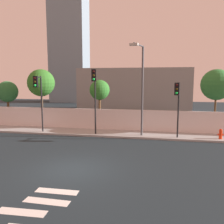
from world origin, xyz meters
The scene contains 15 objects.
ground_plane centered at (0.00, 0.00, 0.00)m, with size 80.00×80.00×0.00m, color #1C262C.
sidewalk centered at (0.00, 8.20, 0.07)m, with size 36.00×2.40×0.15m, color #9A9A9A.
perimeter_wall centered at (0.00, 9.49, 1.05)m, with size 36.00×0.18×1.80m, color silver.
crosswalk_marking centered at (-0.02, -4.10, 0.00)m, with size 2.97×3.87×0.01m.
traffic_light_left centered at (-0.65, 6.87, 3.91)m, with size 0.50×1.57×5.18m.
traffic_light_center centered at (5.61, 7.06, 3.22)m, with size 0.46×1.12×4.20m.
traffic_light_right centered at (-5.45, 7.05, 3.57)m, with size 0.34×1.18×4.70m.
street_lamp_curbside centered at (2.90, 7.46, 4.29)m, with size 0.90×2.24×6.96m.
fire_hydrant centered at (8.87, 7.66, 0.56)m, with size 0.44×0.26×0.76m.
roadside_tree_leftmost centered at (-10.54, 10.32, 3.34)m, with size 2.08×2.08×4.40m.
roadside_tree_midleft centered at (-6.88, 10.32, 4.22)m, with size 2.60×2.60×5.54m.
roadside_tree_midright centered at (-1.10, 10.32, 3.57)m, with size 1.84×1.84×4.54m.
roadside_tree_rightmost centered at (8.97, 10.32, 4.13)m, with size 2.58×2.58×5.43m.
low_building_distant centered at (0.80, 23.49, 3.04)m, with size 15.42×6.00×6.08m, color gray.
tower_on_skyline centered at (-13.50, 35.49, 11.03)m, with size 7.03×5.00×22.06m, color gray.
Camera 1 is at (4.24, -11.18, 4.60)m, focal length 38.58 mm.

